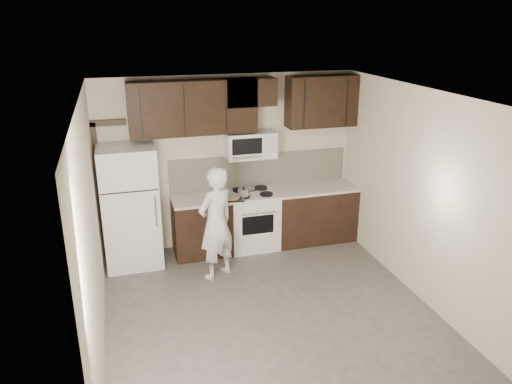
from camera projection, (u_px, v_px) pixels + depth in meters
name	position (u px, v px, depth m)	size (l,w,h in m)	color
floor	(271.00, 314.00, 6.22)	(4.50, 4.50, 0.00)	#4B4946
back_wall	(229.00, 162.00, 7.80)	(4.00, 4.00, 0.00)	beige
ceiling	(274.00, 97.00, 5.31)	(4.50, 4.50, 0.00)	white
counter_run	(271.00, 218.00, 7.97)	(2.95, 0.64, 0.91)	black
stove	(253.00, 220.00, 7.89)	(0.76, 0.66, 0.94)	white
backsplash	(259.00, 170.00, 7.97)	(2.90, 0.02, 0.54)	silver
upper_cabinets	(244.00, 104.00, 7.38)	(3.48, 0.35, 0.78)	black
microwave	(250.00, 145.00, 7.60)	(0.76, 0.42, 0.40)	white
refrigerator	(131.00, 207.00, 7.22)	(0.80, 0.76, 1.80)	white
door_trim	(102.00, 179.00, 7.30)	(0.50, 0.08, 2.12)	black
saucepan	(244.00, 193.00, 7.54)	(0.31, 0.18, 0.17)	silver
baking_tray	(231.00, 198.00, 7.48)	(0.40, 0.30, 0.02)	black
pizza	(231.00, 197.00, 7.48)	(0.27, 0.27, 0.02)	#C8AF86
person	(216.00, 223.00, 6.87)	(0.59, 0.39, 1.62)	silver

